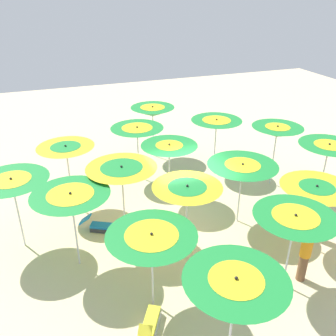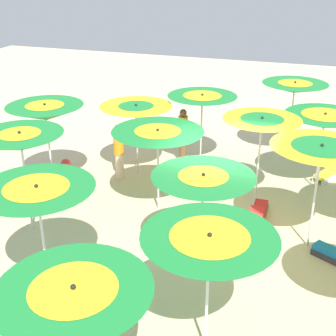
{
  "view_description": "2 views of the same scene",
  "coord_description": "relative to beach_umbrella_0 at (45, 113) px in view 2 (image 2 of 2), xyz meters",
  "views": [
    {
      "loc": [
        -4.08,
        -9.54,
        7.28
      ],
      "look_at": [
        0.03,
        1.94,
        1.13
      ],
      "focal_mm": 39.26,
      "sensor_mm": 36.0,
      "label": 1
    },
    {
      "loc": [
        -1.89,
        9.45,
        6.0
      ],
      "look_at": [
        1.24,
        -0.03,
        1.43
      ],
      "focal_mm": 49.85,
      "sensor_mm": 36.0,
      "label": 2
    }
  ],
  "objects": [
    {
      "name": "beachgoer_1",
      "position": [
        -2.93,
        -2.88,
        -1.31
      ],
      "size": [
        0.3,
        0.3,
        1.76
      ],
      "rotation": [
        0.0,
        0.0,
        1.12
      ],
      "color": "brown",
      "rests_on": "ground"
    },
    {
      "name": "lounger_0",
      "position": [
        -5.73,
        -0.18,
        -2.04
      ],
      "size": [
        0.36,
        1.31,
        0.53
      ],
      "rotation": [
        0.0,
        0.0,
        4.71
      ],
      "color": "olive",
      "rests_on": "ground"
    },
    {
      "name": "beach_umbrella_10",
      "position": [
        -6.97,
        0.71,
        0.04
      ],
      "size": [
        2.12,
        2.12,
        2.49
      ],
      "color": "silver",
      "rests_on": "ground"
    },
    {
      "name": "beach_umbrella_8",
      "position": [
        -3.51,
        -2.9,
        -0.16
      ],
      "size": [
        2.07,
        2.07,
        2.29
      ],
      "color": "silver",
      "rests_on": "ground"
    },
    {
      "name": "beach_umbrella_12",
      "position": [
        -6.04,
        -4.48,
        0.04
      ],
      "size": [
        2.02,
        2.02,
        2.49
      ],
      "color": "silver",
      "rests_on": "ground"
    },
    {
      "name": "beach_umbrella_6",
      "position": [
        -4.88,
        2.34,
        -0.21
      ],
      "size": [
        2.02,
        2.02,
        2.25
      ],
      "color": "silver",
      "rests_on": "ground"
    },
    {
      "name": "beach_umbrella_5",
      "position": [
        -3.19,
        0.17,
        -0.26
      ],
      "size": [
        2.26,
        2.26,
        2.2
      ],
      "color": "silver",
      "rests_on": "ground"
    },
    {
      "name": "beach_umbrella_9",
      "position": [
        -5.53,
        -0.89,
        -0.02
      ],
      "size": [
        1.94,
        1.94,
        2.42
      ],
      "color": "silver",
      "rests_on": "ground"
    },
    {
      "name": "beach_umbrella_2",
      "position": [
        -2.25,
        3.92,
        -0.13
      ],
      "size": [
        2.09,
        2.09,
        2.34
      ],
      "color": "silver",
      "rests_on": "ground"
    },
    {
      "name": "lounger_2",
      "position": [
        -7.32,
        -3.07,
        -2.04
      ],
      "size": [
        0.88,
        1.18,
        0.58
      ],
      "rotation": [
        0.0,
        0.0,
        7.32
      ],
      "color": "silver",
      "rests_on": "ground"
    },
    {
      "name": "beach_umbrella_3",
      "position": [
        -4.26,
        6.24,
        -0.08
      ],
      "size": [
        1.96,
        1.96,
        2.42
      ],
      "color": "silver",
      "rests_on": "ground"
    },
    {
      "name": "beachgoer_0",
      "position": [
        -1.5,
        -1.23,
        -1.37
      ],
      "size": [
        0.3,
        0.3,
        1.66
      ],
      "rotation": [
        0.0,
        0.0,
        5.98
      ],
      "color": "beige",
      "rests_on": "ground"
    },
    {
      "name": "ground",
      "position": [
        -4.85,
        0.69,
        -2.26
      ],
      "size": [
        39.67,
        39.67,
        0.04
      ],
      "primitive_type": "cube",
      "color": "beige"
    },
    {
      "name": "beach_umbrella_7",
      "position": [
        -5.49,
        4.37,
        -0.21
      ],
      "size": [
        2.1,
        2.1,
        2.26
      ],
      "color": "silver",
      "rests_on": "ground"
    },
    {
      "name": "beach_umbrella_1",
      "position": [
        -0.63,
        2.04,
        0.01
      ],
      "size": [
        1.93,
        1.93,
        2.5
      ],
      "color": "silver",
      "rests_on": "ground"
    },
    {
      "name": "beach_umbrella_4",
      "position": [
        -1.87,
        -1.73,
        -0.31
      ],
      "size": [
        2.08,
        2.08,
        2.16
      ],
      "color": "silver",
      "rests_on": "ground"
    },
    {
      "name": "beach_ball",
      "position": [
        0.34,
        -1.29,
        -2.08
      ],
      "size": [
        0.32,
        0.32,
        0.32
      ],
      "primitive_type": "sphere",
      "color": "red",
      "rests_on": "ground"
    },
    {
      "name": "beach_umbrella_13",
      "position": [
        -7.01,
        -2.35,
        -0.25
      ],
      "size": [
        2.13,
        2.13,
        2.23
      ],
      "color": "silver",
      "rests_on": "ground"
    },
    {
      "name": "beach_umbrella_0",
      "position": [
        0.0,
        0.0,
        0.0
      ],
      "size": [
        2.03,
        2.03,
        2.5
      ],
      "color": "silver",
      "rests_on": "ground"
    }
  ]
}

